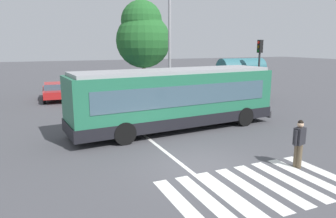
# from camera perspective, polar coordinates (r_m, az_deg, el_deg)

# --- Properties ---
(ground_plane) EXTENTS (160.00, 160.00, 0.00)m
(ground_plane) POSITION_cam_1_polar(r_m,az_deg,el_deg) (11.40, 5.56, -10.33)
(ground_plane) COLOR #47474C
(city_transit_bus) EXTENTS (10.97, 3.44, 3.06)m
(city_transit_bus) POSITION_cam_1_polar(r_m,az_deg,el_deg) (15.80, 1.35, 1.91)
(city_transit_bus) COLOR black
(city_transit_bus) RESTS_ON ground_plane
(pedestrian_crossing_street) EXTENTS (0.56, 0.35, 1.72)m
(pedestrian_crossing_street) POSITION_cam_1_polar(r_m,az_deg,el_deg) (11.84, 22.76, -5.40)
(pedestrian_crossing_street) COLOR brown
(pedestrian_crossing_street) RESTS_ON ground_plane
(parked_car_red) EXTENTS (2.00, 4.56, 1.35)m
(parked_car_red) POSITION_cam_1_polar(r_m,az_deg,el_deg) (26.00, -19.84, 3.22)
(parked_car_red) COLOR black
(parked_car_red) RESTS_ON ground_plane
(parked_car_teal) EXTENTS (2.09, 4.60, 1.35)m
(parked_car_teal) POSITION_cam_1_polar(r_m,az_deg,el_deg) (26.48, -14.08, 3.70)
(parked_car_teal) COLOR black
(parked_car_teal) RESTS_ON ground_plane
(parked_car_blue) EXTENTS (1.99, 4.56, 1.35)m
(parked_car_blue) POSITION_cam_1_polar(r_m,az_deg,el_deg) (26.55, -8.07, 3.96)
(parked_car_blue) COLOR black
(parked_car_blue) RESTS_ON ground_plane
(parked_car_silver) EXTENTS (1.88, 4.50, 1.35)m
(parked_car_silver) POSITION_cam_1_polar(r_m,az_deg,el_deg) (27.62, -2.61, 4.35)
(parked_car_silver) COLOR black
(parked_car_silver) RESTS_ON ground_plane
(traffic_light_far_corner) EXTENTS (0.33, 0.32, 4.59)m
(traffic_light_far_corner) POSITION_cam_1_polar(r_m,az_deg,el_deg) (23.55, 16.26, 8.33)
(traffic_light_far_corner) COLOR #28282B
(traffic_light_far_corner) RESTS_ON ground_plane
(bus_stop_shelter) EXTENTS (3.71, 1.54, 3.25)m
(bus_stop_shelter) POSITION_cam_1_polar(r_m,az_deg,el_deg) (24.89, 13.15, 7.09)
(bus_stop_shelter) COLOR #28282B
(bus_stop_shelter) RESTS_ON ground_plane
(twin_arm_street_lamp) EXTENTS (3.92, 0.32, 9.66)m
(twin_arm_street_lamp) POSITION_cam_1_polar(r_m,az_deg,el_deg) (21.54, 0.30, 15.87)
(twin_arm_street_lamp) COLOR #939399
(twin_arm_street_lamp) RESTS_ON ground_plane
(background_tree_right) EXTENTS (4.94, 4.94, 8.20)m
(background_tree_right) POSITION_cam_1_polar(r_m,az_deg,el_deg) (29.26, -4.61, 13.28)
(background_tree_right) COLOR brown
(background_tree_right) RESTS_ON ground_plane
(crosswalk_painted_stripes) EXTENTS (5.78, 3.22, 0.01)m
(crosswalk_painted_stripes) POSITION_cam_1_polar(r_m,az_deg,el_deg) (10.24, 16.41, -13.37)
(crosswalk_painted_stripes) COLOR silver
(crosswalk_painted_stripes) RESTS_ON ground_plane
(lane_center_line) EXTENTS (0.16, 24.00, 0.01)m
(lane_center_line) POSITION_cam_1_polar(r_m,az_deg,el_deg) (12.88, -0.69, -7.63)
(lane_center_line) COLOR silver
(lane_center_line) RESTS_ON ground_plane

